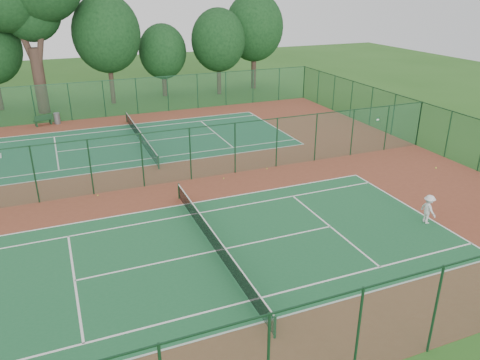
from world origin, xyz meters
The scene contains 17 objects.
ground centered at (0.00, 0.00, 0.00)m, with size 120.00×120.00×0.00m, color #28591C.
red_pad centered at (0.00, 0.00, 0.01)m, with size 40.00×36.00×0.01m, color brown.
court_near centered at (0.00, -9.00, 0.01)m, with size 23.77×10.97×0.01m, color #1D5E34.
court_far centered at (0.00, 9.00, 0.01)m, with size 23.77×10.97×0.01m, color #1D5C3A.
fence_north centered at (0.00, 18.00, 1.76)m, with size 40.00×0.09×3.50m.
fence_south centered at (0.00, -18.00, 1.76)m, with size 40.00×0.09×3.50m.
fence_east centered at (20.00, 0.00, 1.76)m, with size 0.09×36.00×3.50m.
fence_divider centered at (0.00, 0.00, 1.76)m, with size 40.00×0.09×3.50m.
tennis_net_near centered at (0.00, -9.00, 0.54)m, with size 0.10×12.90×0.97m.
tennis_net_far centered at (0.00, 9.00, 0.54)m, with size 0.10×12.90×0.97m.
player_near centered at (11.38, -10.56, 0.82)m, with size 1.03×0.59×1.59m, color white.
trash_bin centered at (-5.93, 17.27, 0.51)m, with size 0.55×0.55×0.99m, color slate.
bench centered at (-7.09, 17.10, 0.52)m, with size 1.67×0.99×0.99m.
stray_ball_a centered at (3.51, -0.74, 0.05)m, with size 0.07×0.07×0.07m, color #C9E836.
stray_ball_b centered at (6.87, -0.25, 0.05)m, with size 0.07×0.07×0.07m, color #D1EE37.
stray_ball_c centered at (-4.43, -0.36, 0.04)m, with size 0.07×0.07×0.07m, color #BAD932.
evergreen_row centered at (0.50, 24.25, 0.00)m, with size 39.00×5.00×12.00m, color black, non-canonical shape.
Camera 1 is at (-6.21, -27.24, 11.77)m, focal length 35.00 mm.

